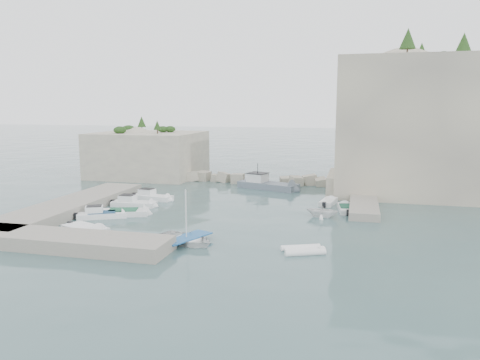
% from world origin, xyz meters
% --- Properties ---
extents(ground, '(400.00, 400.00, 0.00)m').
position_xyz_m(ground, '(0.00, 0.00, 0.00)').
color(ground, '#3F5E5F').
rests_on(ground, ground).
extents(cliff_east, '(26.00, 22.00, 17.00)m').
position_xyz_m(cliff_east, '(23.00, 23.00, 8.50)').
color(cliff_east, beige).
rests_on(cliff_east, ground).
extents(cliff_terrace, '(8.00, 10.00, 2.50)m').
position_xyz_m(cliff_terrace, '(13.00, 18.00, 1.25)').
color(cliff_terrace, beige).
rests_on(cliff_terrace, ground).
extents(outcrop_west, '(16.00, 14.00, 7.00)m').
position_xyz_m(outcrop_west, '(-20.00, 25.00, 3.50)').
color(outcrop_west, beige).
rests_on(outcrop_west, ground).
extents(quay_west, '(5.00, 24.00, 1.10)m').
position_xyz_m(quay_west, '(-17.00, -1.00, 0.55)').
color(quay_west, '#9E9689').
rests_on(quay_west, ground).
extents(quay_south, '(18.00, 4.00, 1.10)m').
position_xyz_m(quay_south, '(-10.00, -12.50, 0.55)').
color(quay_south, '#9E9689').
rests_on(quay_south, ground).
extents(ledge_east, '(3.00, 16.00, 0.80)m').
position_xyz_m(ledge_east, '(13.50, 10.00, 0.40)').
color(ledge_east, '#9E9689').
rests_on(ledge_east, ground).
extents(breakwater, '(28.00, 3.00, 1.40)m').
position_xyz_m(breakwater, '(-1.00, 22.00, 0.70)').
color(breakwater, beige).
rests_on(breakwater, ground).
extents(motorboat_a, '(5.77, 2.56, 1.40)m').
position_xyz_m(motorboat_a, '(-11.18, 7.11, 0.00)').
color(motorboat_a, white).
rests_on(motorboat_a, ground).
extents(motorboat_b, '(5.55, 2.12, 1.40)m').
position_xyz_m(motorboat_b, '(-11.58, 3.09, 0.00)').
color(motorboat_b, white).
rests_on(motorboat_b, ground).
extents(motorboat_c, '(6.01, 3.66, 0.70)m').
position_xyz_m(motorboat_c, '(-10.65, -1.14, 0.00)').
color(motorboat_c, white).
rests_on(motorboat_c, ground).
extents(motorboat_d, '(5.40, 3.83, 1.40)m').
position_xyz_m(motorboat_d, '(-12.14, -2.78, 0.00)').
color(motorboat_d, white).
rests_on(motorboat_d, ground).
extents(motorboat_e, '(5.36, 3.80, 0.70)m').
position_xyz_m(motorboat_e, '(-10.72, -8.01, 0.00)').
color(motorboat_e, white).
rests_on(motorboat_e, ground).
extents(rowboat, '(6.18, 5.38, 1.07)m').
position_xyz_m(rowboat, '(-0.73, -9.00, 0.00)').
color(rowboat, white).
rests_on(rowboat, ground).
extents(inflatable_dinghy, '(3.85, 2.92, 0.44)m').
position_xyz_m(inflatable_dinghy, '(8.82, -9.05, 0.00)').
color(inflatable_dinghy, white).
rests_on(inflatable_dinghy, ground).
extents(tender_east_a, '(3.50, 3.11, 1.69)m').
position_xyz_m(tender_east_a, '(9.34, 3.09, 0.00)').
color(tender_east_a, white).
rests_on(tender_east_a, ground).
extents(tender_east_b, '(2.11, 4.68, 0.70)m').
position_xyz_m(tender_east_b, '(11.65, 6.35, 0.00)').
color(tender_east_b, silver).
rests_on(tender_east_b, ground).
extents(tender_east_c, '(2.06, 4.41, 0.70)m').
position_xyz_m(tender_east_c, '(9.57, 9.51, 0.00)').
color(tender_east_c, silver).
rests_on(tender_east_c, ground).
extents(tender_east_d, '(5.26, 3.92, 1.91)m').
position_xyz_m(tender_east_d, '(11.23, 14.06, 0.00)').
color(tender_east_d, white).
rests_on(tender_east_d, ground).
extents(work_boat, '(9.61, 5.56, 2.20)m').
position_xyz_m(work_boat, '(0.94, 17.90, 0.00)').
color(work_boat, slate).
rests_on(work_boat, ground).
extents(rowboat_mast, '(0.10, 0.10, 4.20)m').
position_xyz_m(rowboat_mast, '(-0.73, -9.00, 2.63)').
color(rowboat_mast, white).
rests_on(rowboat_mast, rowboat).
extents(vegetation, '(53.48, 13.88, 13.40)m').
position_xyz_m(vegetation, '(17.83, 24.40, 17.93)').
color(vegetation, '#1E4219').
rests_on(vegetation, ground).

